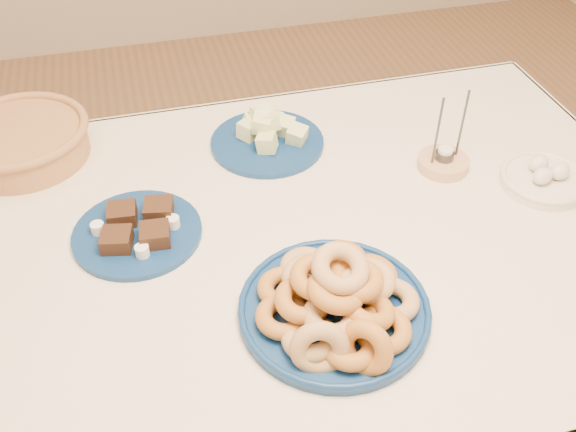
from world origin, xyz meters
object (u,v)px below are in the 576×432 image
object	(u,v)px
melon_plate	(268,133)
egg_bowl	(544,178)
candle_holder	(443,161)
wicker_basket	(21,140)
donut_platter	(336,301)
dining_table	(282,272)
brownie_plate	(138,230)

from	to	relation	value
melon_plate	egg_bowl	bearing A→B (deg)	-29.99
melon_plate	candle_holder	distance (m)	0.43
wicker_basket	donut_platter	bearing A→B (deg)	-49.56
donut_platter	dining_table	bearing A→B (deg)	99.83
melon_plate	wicker_basket	distance (m)	0.59
dining_table	brownie_plate	xyz separation A→B (m)	(-0.29, 0.08, 0.12)
candle_holder	brownie_plate	bearing A→B (deg)	-175.89
melon_plate	brownie_plate	world-z (taller)	melon_plate
donut_platter	melon_plate	xyz separation A→B (m)	(0.01, 0.57, -0.01)
egg_bowl	dining_table	bearing A→B (deg)	-178.88
dining_table	melon_plate	size ratio (longest dim) A/B	5.15
melon_plate	egg_bowl	distance (m)	0.65
dining_table	candle_holder	bearing A→B (deg)	17.16
wicker_basket	candle_holder	xyz separation A→B (m)	(0.95, -0.30, -0.03)
dining_table	donut_platter	size ratio (longest dim) A/B	3.71
melon_plate	wicker_basket	world-z (taller)	melon_plate
melon_plate	candle_holder	xyz separation A→B (m)	(0.37, -0.21, -0.01)
dining_table	candle_holder	distance (m)	0.46
melon_plate	egg_bowl	xyz separation A→B (m)	(0.56, -0.32, -0.01)
dining_table	brownie_plate	distance (m)	0.32
wicker_basket	candle_holder	world-z (taller)	candle_holder
dining_table	candle_holder	xyz separation A→B (m)	(0.42, 0.13, 0.12)
egg_bowl	donut_platter	bearing A→B (deg)	-157.03
donut_platter	egg_bowl	size ratio (longest dim) A/B	1.87
melon_plate	donut_platter	bearing A→B (deg)	-91.17
brownie_plate	egg_bowl	bearing A→B (deg)	-4.29
wicker_basket	melon_plate	bearing A→B (deg)	-9.38
brownie_plate	egg_bowl	xyz separation A→B (m)	(0.90, -0.07, 0.01)
dining_table	candle_holder	size ratio (longest dim) A/B	8.62
wicker_basket	dining_table	bearing A→B (deg)	-39.43
donut_platter	candle_holder	world-z (taller)	candle_holder
donut_platter	melon_plate	bearing A→B (deg)	88.83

